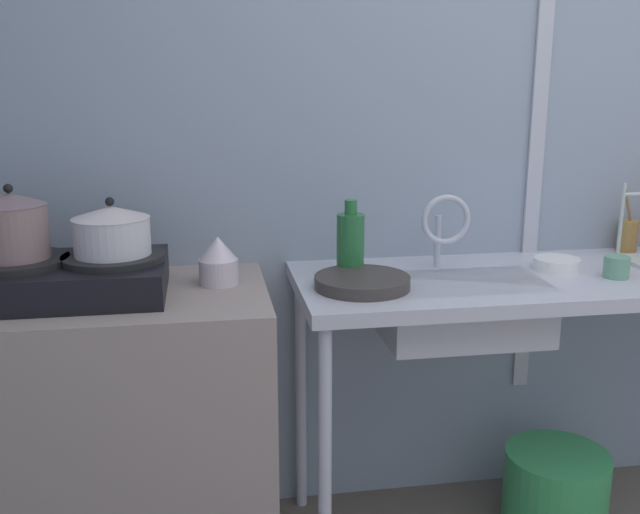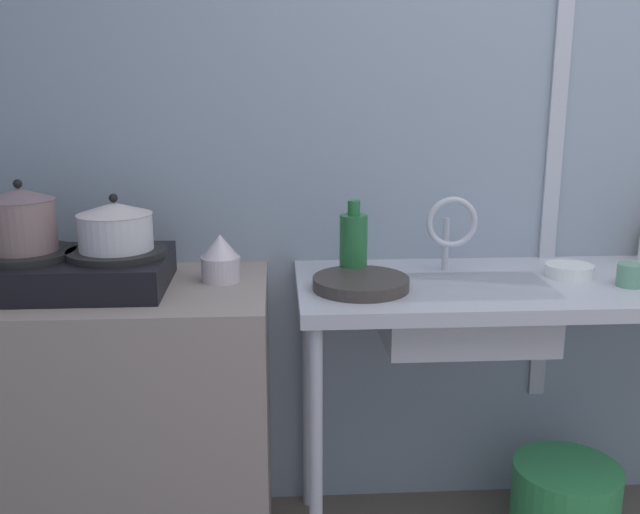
# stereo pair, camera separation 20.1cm
# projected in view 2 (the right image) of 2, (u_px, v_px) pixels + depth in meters

# --- Properties ---
(wall_back) EXTENTS (4.83, 0.10, 2.45)m
(wall_back) POSITION_uv_depth(u_px,v_px,m) (572.00, 137.00, 2.30)
(wall_back) COLOR #8996A7
(wall_back) RESTS_ON ground
(wall_metal_strip) EXTENTS (0.05, 0.01, 1.96)m
(wall_metal_strip) POSITION_uv_depth(u_px,v_px,m) (559.00, 98.00, 2.21)
(wall_metal_strip) COLOR #B7B8C5
(counter_concrete) EXTENTS (0.98, 0.54, 0.84)m
(counter_concrete) POSITION_uv_depth(u_px,v_px,m) (100.00, 427.00, 2.10)
(counter_concrete) COLOR gray
(counter_concrete) RESTS_ON ground
(counter_sink) EXTENTS (1.45, 0.54, 0.84)m
(counter_sink) POSITION_uv_depth(u_px,v_px,m) (548.00, 303.00, 2.09)
(counter_sink) COLOR #B7B8C5
(counter_sink) RESTS_ON ground
(stove) EXTENTS (0.52, 0.36, 0.11)m
(stove) POSITION_uv_depth(u_px,v_px,m) (73.00, 270.00, 1.98)
(stove) COLOR black
(stove) RESTS_ON counter_concrete
(pot_on_left_burner) EXTENTS (0.18, 0.18, 0.19)m
(pot_on_left_burner) POSITION_uv_depth(u_px,v_px,m) (21.00, 219.00, 1.94)
(pot_on_left_burner) COLOR gray
(pot_on_left_burner) RESTS_ON stove
(pot_on_right_burner) EXTENTS (0.20, 0.20, 0.15)m
(pot_on_right_burner) POSITION_uv_depth(u_px,v_px,m) (115.00, 226.00, 1.96)
(pot_on_right_burner) COLOR silver
(pot_on_right_burner) RESTS_ON stove
(percolator) EXTENTS (0.11, 0.11, 0.14)m
(percolator) POSITION_uv_depth(u_px,v_px,m) (221.00, 258.00, 2.05)
(percolator) COLOR silver
(percolator) RESTS_ON counter_concrete
(sink_basin) EXTENTS (0.47, 0.28, 0.17)m
(sink_basin) POSITION_uv_depth(u_px,v_px,m) (466.00, 314.00, 2.04)
(sink_basin) COLOR #B7B8C5
(sink_basin) RESTS_ON counter_sink
(faucet) EXTENTS (0.15, 0.09, 0.24)m
(faucet) POSITION_uv_depth(u_px,v_px,m) (451.00, 225.00, 2.09)
(faucet) COLOR #B7B8C5
(faucet) RESTS_ON counter_sink
(frying_pan) EXTENTS (0.27, 0.27, 0.03)m
(frying_pan) POSITION_uv_depth(u_px,v_px,m) (361.00, 283.00, 1.98)
(frying_pan) COLOR #39322F
(frying_pan) RESTS_ON counter_sink
(cup_by_rack) EXTENTS (0.07, 0.07, 0.06)m
(cup_by_rack) POSITION_uv_depth(u_px,v_px,m) (630.00, 275.00, 2.00)
(cup_by_rack) COLOR #62997A
(cup_by_rack) RESTS_ON counter_sink
(small_bowl_on_drainboard) EXTENTS (0.14, 0.14, 0.04)m
(small_bowl_on_drainboard) POSITION_uv_depth(u_px,v_px,m) (569.00, 270.00, 2.11)
(small_bowl_on_drainboard) COLOR white
(small_bowl_on_drainboard) RESTS_ON counter_sink
(bottle_by_sink) EXTENTS (0.08, 0.08, 0.23)m
(bottle_by_sink) POSITION_uv_depth(u_px,v_px,m) (353.00, 244.00, 2.08)
(bottle_by_sink) COLOR #246634
(bottle_by_sink) RESTS_ON counter_sink
(bucket_on_floor) EXTENTS (0.32, 0.32, 0.27)m
(bucket_on_floor) POSITION_uv_depth(u_px,v_px,m) (564.00, 506.00, 2.21)
(bucket_on_floor) COLOR #359751
(bucket_on_floor) RESTS_ON ground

